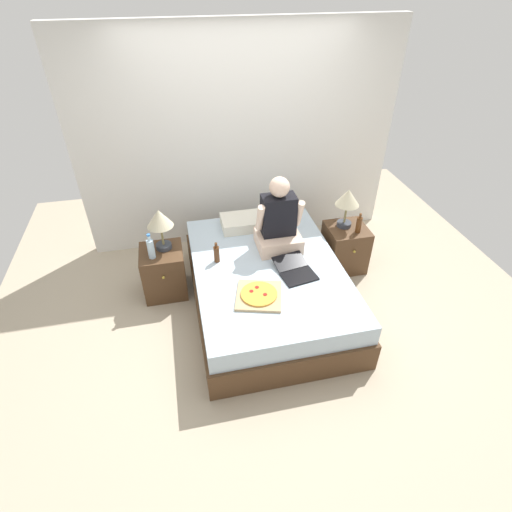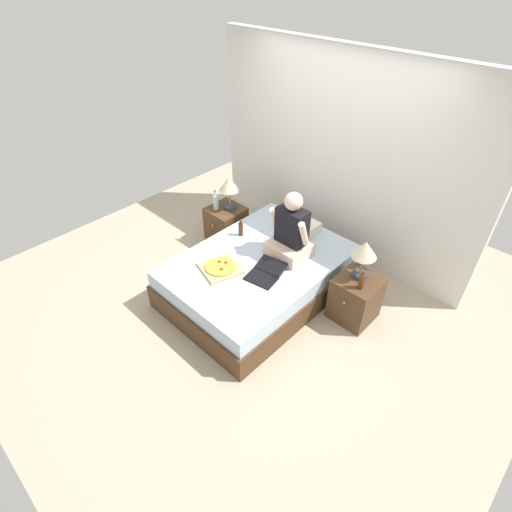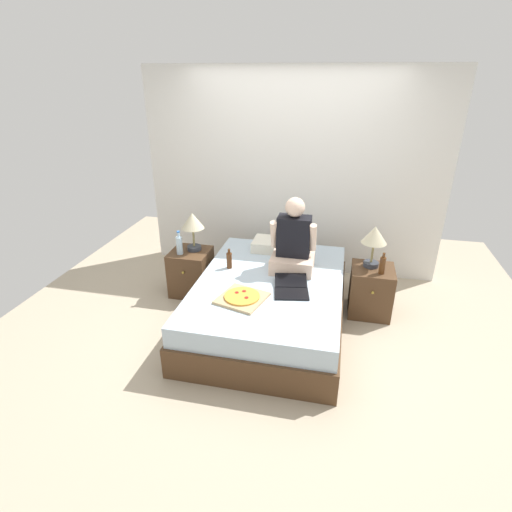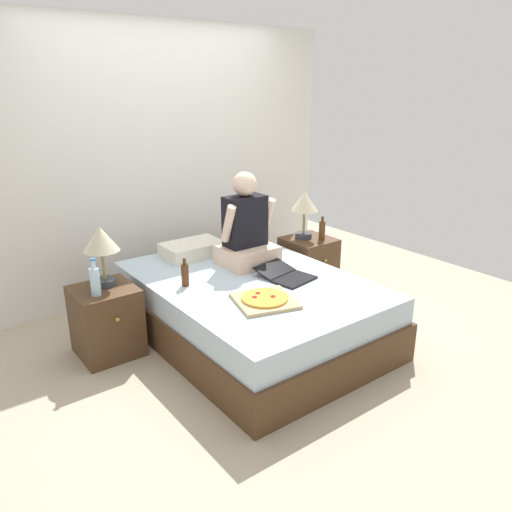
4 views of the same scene
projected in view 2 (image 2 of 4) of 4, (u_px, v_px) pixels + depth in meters
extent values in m
plane|color=tan|center=(259.00, 291.00, 4.79)|extent=(5.69, 5.69, 0.00)
cube|color=silver|center=(339.00, 158.00, 4.81)|extent=(3.69, 0.12, 2.50)
cube|color=#4C331E|center=(259.00, 282.00, 4.70)|extent=(1.48, 2.08, 0.30)
cube|color=silver|center=(259.00, 266.00, 4.55)|extent=(1.43, 2.02, 0.20)
cube|color=#4C331E|center=(226.00, 225.00, 5.43)|extent=(0.44, 0.44, 0.53)
sphere|color=gold|center=(213.00, 226.00, 5.23)|extent=(0.03, 0.03, 0.03)
cylinder|color=#333842|center=(230.00, 207.00, 5.26)|extent=(0.16, 0.16, 0.05)
cylinder|color=olive|center=(230.00, 198.00, 5.17)|extent=(0.02, 0.02, 0.22)
cone|color=beige|center=(229.00, 184.00, 5.05)|extent=(0.26, 0.26, 0.18)
cylinder|color=silver|center=(216.00, 202.00, 5.20)|extent=(0.07, 0.07, 0.20)
cylinder|color=silver|center=(215.00, 194.00, 5.12)|extent=(0.03, 0.03, 0.06)
cylinder|color=blue|center=(215.00, 191.00, 5.09)|extent=(0.04, 0.04, 0.02)
cube|color=#4C331E|center=(355.00, 298.00, 4.32)|extent=(0.44, 0.44, 0.53)
sphere|color=gold|center=(344.00, 303.00, 4.12)|extent=(0.03, 0.03, 0.03)
cylinder|color=#333842|center=(360.00, 275.00, 4.19)|extent=(0.16, 0.16, 0.05)
cylinder|color=olive|center=(362.00, 265.00, 4.10)|extent=(0.02, 0.02, 0.22)
cone|color=beige|center=(365.00, 249.00, 3.98)|extent=(0.26, 0.26, 0.18)
cylinder|color=#512D14|center=(361.00, 281.00, 4.01)|extent=(0.06, 0.06, 0.18)
cylinder|color=#512D14|center=(363.00, 273.00, 3.93)|extent=(0.03, 0.03, 0.05)
cube|color=silver|center=(297.00, 224.00, 4.92)|extent=(0.52, 0.34, 0.12)
cube|color=beige|center=(289.00, 249.00, 4.50)|extent=(0.44, 0.40, 0.16)
cube|color=black|center=(292.00, 226.00, 4.34)|extent=(0.34, 0.20, 0.42)
sphere|color=beige|center=(294.00, 201.00, 4.15)|extent=(0.20, 0.20, 0.20)
cylinder|color=beige|center=(275.00, 219.00, 4.41)|extent=(0.07, 0.18, 0.32)
cylinder|color=beige|center=(304.00, 234.00, 4.19)|extent=(0.07, 0.18, 0.32)
cube|color=black|center=(261.00, 278.00, 4.21)|extent=(0.35, 0.27, 0.02)
cube|color=black|center=(271.00, 265.00, 4.32)|extent=(0.34, 0.25, 0.06)
cube|color=tan|center=(220.00, 268.00, 4.34)|extent=(0.49, 0.49, 0.02)
cylinder|color=gold|center=(220.00, 267.00, 4.33)|extent=(0.33, 0.33, 0.02)
cylinder|color=maroon|center=(219.00, 262.00, 4.38)|extent=(0.04, 0.04, 0.00)
cylinder|color=maroon|center=(221.00, 269.00, 4.28)|extent=(0.04, 0.04, 0.00)
cylinder|color=maroon|center=(226.00, 262.00, 4.37)|extent=(0.04, 0.04, 0.00)
cylinder|color=#4C2811|center=(241.00, 229.00, 4.79)|extent=(0.06, 0.06, 0.17)
cylinder|color=#4C2811|center=(241.00, 222.00, 4.73)|extent=(0.03, 0.03, 0.05)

